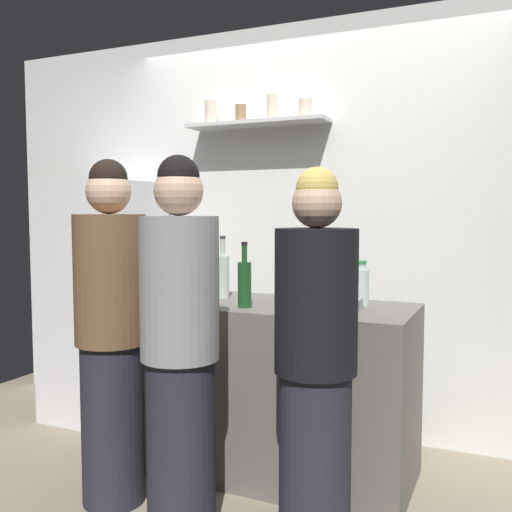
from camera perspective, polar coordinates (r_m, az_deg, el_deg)
back_wall_assembly at (r=3.71m, az=5.82°, el=2.79°), size 4.80×0.32×2.60m
refrigerator at (r=4.07m, az=-14.87°, el=-4.27°), size 0.66×0.66×1.61m
counter at (r=3.20m, az=0.00°, el=-12.77°), size 1.68×0.66×0.92m
baking_pan at (r=2.88m, az=6.76°, el=-4.81°), size 0.34×0.24×0.05m
utensil_holder at (r=3.15m, az=4.75°, el=-3.31°), size 0.09×0.09×0.21m
wine_bottle_amber_glass at (r=3.59m, az=-7.93°, el=-1.48°), size 0.08×0.08×0.31m
wine_bottle_dark_glass at (r=3.24m, az=2.45°, el=-2.23°), size 0.07×0.07×0.31m
wine_bottle_pale_glass at (r=3.24m, az=-3.32°, el=-1.87°), size 0.07×0.07×0.35m
wine_bottle_green_glass at (r=2.92m, az=-1.15°, el=-2.65°), size 0.07×0.07×0.34m
water_bottle_plastic at (r=3.05m, az=10.42°, el=-2.90°), size 0.08×0.08×0.23m
person_brown_jacket at (r=2.85m, az=-14.20°, el=-7.65°), size 0.34×0.34×1.65m
person_blonde at (r=2.41m, az=5.95°, el=-10.70°), size 0.34×0.34×1.59m
person_grey_hoodie at (r=2.52m, az=-7.56°, el=-9.26°), size 0.34×0.34×1.65m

